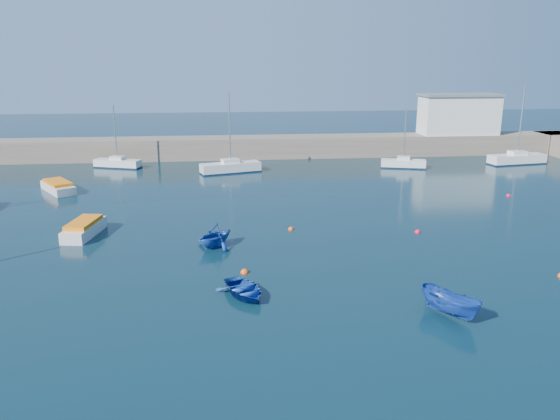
{
  "coord_description": "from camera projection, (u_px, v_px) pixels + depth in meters",
  "views": [
    {
      "loc": [
        -1.37,
        -24.1,
        12.17
      ],
      "look_at": [
        2.71,
        14.05,
        1.6
      ],
      "focal_mm": 35.0,
      "sensor_mm": 36.0,
      "label": 1
    }
  ],
  "objects": [
    {
      "name": "buoy_0",
      "position": [
        245.0,
        273.0,
        32.31
      ],
      "size": [
        0.49,
        0.49,
        0.49
      ],
      "primitive_type": "sphere",
      "color": "#FF4D0D",
      "rests_on": "ground"
    },
    {
      "name": "sailboat_5",
      "position": [
        118.0,
        163.0,
        63.73
      ],
      "size": [
        5.66,
        3.23,
        7.24
      ],
      "rotation": [
        0.0,
        0.0,
        1.24
      ],
      "color": "silver",
      "rests_on": "ground"
    },
    {
      "name": "dinghy_left",
      "position": [
        215.0,
        235.0,
        36.58
      ],
      "size": [
        4.05,
        4.07,
        1.62
      ],
      "primitive_type": "imported",
      "rotation": [
        0.0,
        0.0,
        -0.76
      ],
      "color": "#163D9C",
      "rests_on": "ground"
    },
    {
      "name": "motorboat_1",
      "position": [
        84.0,
        228.0,
        39.08
      ],
      "size": [
        2.38,
        4.78,
        1.12
      ],
      "rotation": [
        0.0,
        0.0,
        -0.18
      ],
      "color": "silver",
      "rests_on": "ground"
    },
    {
      "name": "motorboat_2",
      "position": [
        58.0,
        187.0,
        52.09
      ],
      "size": [
        4.28,
        5.29,
        1.06
      ],
      "rotation": [
        0.0,
        0.0,
        0.57
      ],
      "color": "silver",
      "rests_on": "ground"
    },
    {
      "name": "dinghy_right",
      "position": [
        450.0,
        304.0,
        26.67
      ],
      "size": [
        2.82,
        3.59,
        1.32
      ],
      "primitive_type": "imported",
      "rotation": [
        0.0,
        0.0,
        0.52
      ],
      "color": "#163D9C",
      "rests_on": "ground"
    },
    {
      "name": "buoy_4",
      "position": [
        508.0,
        196.0,
        50.54
      ],
      "size": [
        0.43,
        0.43,
        0.43
      ],
      "primitive_type": "sphere",
      "color": "red",
      "rests_on": "ground"
    },
    {
      "name": "sailboat_7",
      "position": [
        403.0,
        163.0,
        63.58
      ],
      "size": [
        5.26,
        2.72,
        6.81
      ],
      "rotation": [
        0.0,
        0.0,
        1.3
      ],
      "color": "silver",
      "rests_on": "ground"
    },
    {
      "name": "sailboat_6",
      "position": [
        231.0,
        167.0,
        60.93
      ],
      "size": [
        6.95,
        3.7,
        8.79
      ],
      "rotation": [
        0.0,
        0.0,
        1.86
      ],
      "color": "silver",
      "rests_on": "ground"
    },
    {
      "name": "back_wall",
      "position": [
        233.0,
        147.0,
        70.23
      ],
      "size": [
        96.0,
        4.5,
        2.6
      ],
      "primitive_type": "cube",
      "color": "#706456",
      "rests_on": "ground"
    },
    {
      "name": "sailboat_8",
      "position": [
        517.0,
        159.0,
        66.02
      ],
      "size": [
        7.26,
        3.04,
        9.23
      ],
      "rotation": [
        0.0,
        0.0,
        1.73
      ],
      "color": "silver",
      "rests_on": "ground"
    },
    {
      "name": "dinghy_center",
      "position": [
        244.0,
        290.0,
        29.06
      ],
      "size": [
        3.52,
        4.02,
        0.69
      ],
      "primitive_type": "imported",
      "rotation": [
        0.0,
        0.0,
        0.41
      ],
      "color": "#163D9C",
      "rests_on": "ground"
    },
    {
      "name": "harbor_office",
      "position": [
        459.0,
        115.0,
        72.3
      ],
      "size": [
        10.0,
        4.0,
        5.0
      ],
      "primitive_type": "cube",
      "color": "silver",
      "rests_on": "back_wall"
    },
    {
      "name": "buoy_3",
      "position": [
        291.0,
        230.0,
        40.54
      ],
      "size": [
        0.42,
        0.42,
        0.42
      ],
      "primitive_type": "sphere",
      "color": "#FF4D0D",
      "rests_on": "ground"
    },
    {
      "name": "buoy_1",
      "position": [
        418.0,
        232.0,
        39.86
      ],
      "size": [
        0.45,
        0.45,
        0.45
      ],
      "primitive_type": "sphere",
      "color": "red",
      "rests_on": "ground"
    },
    {
      "name": "ground",
      "position": [
        255.0,
        320.0,
        26.48
      ],
      "size": [
        220.0,
        220.0,
        0.0
      ],
      "primitive_type": "plane",
      "color": "#0B2430",
      "rests_on": "ground"
    }
  ]
}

